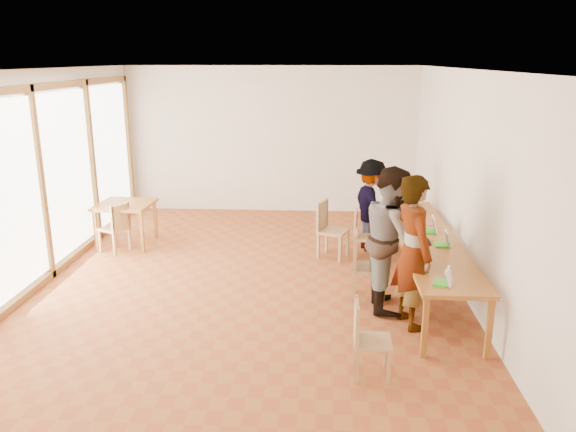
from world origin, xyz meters
name	(u,v)px	position (x,y,z in m)	size (l,w,h in m)	color
ground	(249,281)	(0.00, 0.00, 0.00)	(8.00, 8.00, 0.00)	#9A5325
wall_back	(271,140)	(0.00, 4.00, 1.50)	(6.00, 0.10, 3.00)	white
wall_front	(174,301)	(0.00, -4.00, 1.50)	(6.00, 0.10, 3.00)	white
wall_right	(466,183)	(3.00, 0.00, 1.50)	(0.10, 8.00, 3.00)	white
window_wall	(39,178)	(-2.96, 0.00, 1.50)	(0.10, 8.00, 3.00)	white
ceiling	(245,68)	(0.00, 0.00, 3.02)	(6.00, 8.00, 0.04)	white
communal_table	(426,240)	(2.50, -0.08, 0.70)	(0.80, 4.00, 0.75)	#A36D24
side_table	(125,208)	(-2.31, 1.55, 0.67)	(0.90, 0.90, 0.75)	#A36D24
chair_near	(364,331)	(1.48, -2.42, 0.49)	(0.38, 0.38, 0.43)	tan
chair_mid	(362,258)	(1.59, -0.50, 0.57)	(0.46, 0.46, 0.50)	tan
chair_far	(328,223)	(1.15, 1.16, 0.57)	(0.56, 0.56, 0.49)	tan
chair_empty	(361,231)	(1.67, 0.98, 0.50)	(0.43, 0.43, 0.44)	tan
chair_spare	(117,223)	(-2.33, 1.16, 0.52)	(0.53, 0.53, 0.45)	tan
person_near	(413,252)	(2.12, -1.24, 0.93)	(0.68, 0.45, 1.86)	gray
person_mid	(392,239)	(1.94, -0.72, 0.93)	(0.90, 0.70, 1.86)	gray
person_far	(371,205)	(1.88, 1.54, 0.77)	(1.00, 0.57, 1.55)	gray
laptop_near	(445,280)	(2.40, -1.76, 0.80)	(0.25, 0.27, 0.19)	green
laptop_mid	(444,242)	(2.67, -0.43, 0.81)	(0.21, 0.25, 0.20)	green
laptop_far	(431,228)	(2.60, 0.17, 0.81)	(0.25, 0.28, 0.22)	green
yellow_mug	(414,227)	(2.38, 0.20, 0.80)	(0.13, 0.13, 0.11)	yellow
green_bottle	(427,261)	(2.25, -1.42, 0.89)	(0.07, 0.07, 0.28)	#21732C
clear_glass	(421,201)	(2.73, 1.77, 0.80)	(0.07, 0.07, 0.09)	silver
condiment_cup	(448,273)	(2.49, -1.50, 0.78)	(0.08, 0.08, 0.06)	white
pink_phone	(431,224)	(2.67, 0.53, 0.76)	(0.05, 0.10, 0.01)	#F05167
black_pouch	(410,203)	(2.53, 1.65, 0.80)	(0.16, 0.26, 0.09)	black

